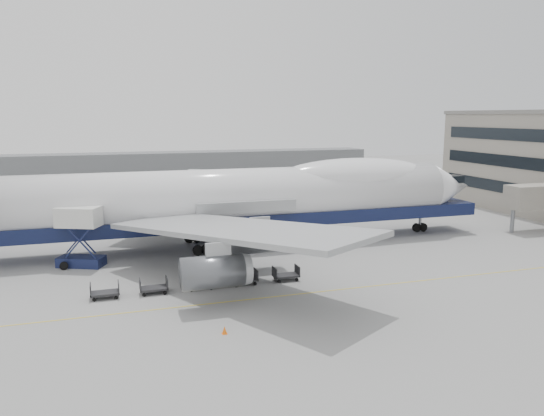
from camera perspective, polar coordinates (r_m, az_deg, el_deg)
name	(u,v)px	position (r m, az deg, el deg)	size (l,w,h in m)	color
ground	(261,275)	(50.03, -1.20, -7.27)	(260.00, 260.00, 0.00)	gray
apron_line	(282,296)	(44.60, 1.03, -9.44)	(60.00, 0.15, 0.01)	gold
hangar	(120,170)	(116.41, -16.00, 3.98)	(110.00, 8.00, 7.00)	slate
airliner	(236,197)	(60.25, -3.91, 1.15)	(67.00, 55.30, 19.98)	white
catering_truck	(80,232)	(55.55, -20.00, -2.49)	(4.89, 4.20, 5.97)	#171F47
traffic_cone	(225,330)	(37.43, -5.13, -12.96)	(0.37, 0.37, 0.55)	orange
dolly_0	(105,292)	(45.99, -17.54, -8.61)	(2.30, 1.35, 1.30)	#2D2D30
dolly_1	(154,287)	(46.13, -12.61, -8.33)	(2.30, 1.35, 1.30)	#2D2D30
dolly_2	(200,283)	(46.60, -7.75, -7.98)	(2.30, 1.35, 1.30)	#2D2D30
dolly_3	(244,279)	(47.40, -3.02, -7.60)	(2.30, 1.35, 1.30)	#2D2D30
dolly_4	(286,275)	(48.50, 1.51, -7.18)	(2.30, 1.35, 1.30)	#2D2D30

